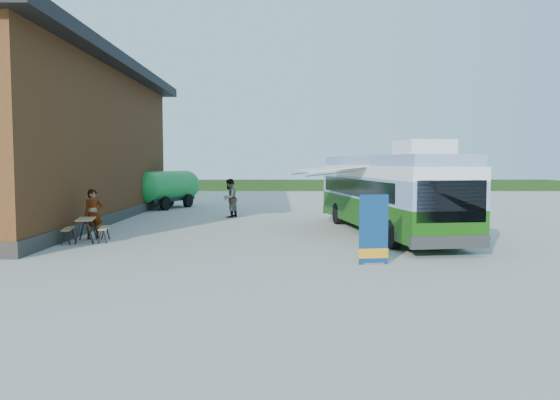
{
  "coord_description": "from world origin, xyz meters",
  "views": [
    {
      "loc": [
        0.98,
        -15.41,
        2.77
      ],
      "look_at": [
        1.02,
        4.22,
        1.4
      ],
      "focal_mm": 35.0,
      "sensor_mm": 36.0,
      "label": 1
    }
  ],
  "objects_px": {
    "banner": "(374,236)",
    "person_b": "(230,198)",
    "picnic_table": "(86,224)",
    "bus": "(386,191)",
    "slurry_tanker": "(167,187)",
    "person_a": "(93,214)"
  },
  "relations": [
    {
      "from": "banner",
      "to": "person_b",
      "type": "relative_size",
      "value": 0.98
    },
    {
      "from": "picnic_table",
      "to": "person_b",
      "type": "height_order",
      "value": "person_b"
    },
    {
      "from": "bus",
      "to": "picnic_table",
      "type": "distance_m",
      "value": 11.11
    },
    {
      "from": "picnic_table",
      "to": "slurry_tanker",
      "type": "bearing_deg",
      "value": 77.8
    },
    {
      "from": "banner",
      "to": "person_b",
      "type": "xyz_separation_m",
      "value": [
        -5.02,
        12.57,
        0.19
      ]
    },
    {
      "from": "picnic_table",
      "to": "person_a",
      "type": "bearing_deg",
      "value": 77.8
    },
    {
      "from": "person_b",
      "to": "slurry_tanker",
      "type": "distance_m",
      "value": 6.81
    },
    {
      "from": "picnic_table",
      "to": "person_b",
      "type": "distance_m",
      "value": 9.42
    },
    {
      "from": "slurry_tanker",
      "to": "picnic_table",
      "type": "bearing_deg",
      "value": -66.32
    },
    {
      "from": "person_a",
      "to": "person_b",
      "type": "height_order",
      "value": "person_b"
    },
    {
      "from": "picnic_table",
      "to": "person_b",
      "type": "bearing_deg",
      "value": 51.2
    },
    {
      "from": "person_a",
      "to": "person_b",
      "type": "distance_m",
      "value": 8.72
    },
    {
      "from": "bus",
      "to": "banner",
      "type": "distance_m",
      "value": 6.66
    },
    {
      "from": "banner",
      "to": "picnic_table",
      "type": "height_order",
      "value": "banner"
    },
    {
      "from": "slurry_tanker",
      "to": "banner",
      "type": "bearing_deg",
      "value": -39.03
    },
    {
      "from": "bus",
      "to": "slurry_tanker",
      "type": "height_order",
      "value": "bus"
    },
    {
      "from": "person_b",
      "to": "person_a",
      "type": "bearing_deg",
      "value": -3.8
    },
    {
      "from": "person_a",
      "to": "person_b",
      "type": "xyz_separation_m",
      "value": [
        4.21,
        7.64,
        0.07
      ]
    },
    {
      "from": "banner",
      "to": "person_b",
      "type": "bearing_deg",
      "value": 103.62
    },
    {
      "from": "person_a",
      "to": "banner",
      "type": "bearing_deg",
      "value": -64.17
    },
    {
      "from": "person_b",
      "to": "banner",
      "type": "bearing_deg",
      "value": 46.87
    },
    {
      "from": "person_b",
      "to": "slurry_tanker",
      "type": "xyz_separation_m",
      "value": [
        -4.21,
        5.34,
        0.32
      ]
    }
  ]
}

